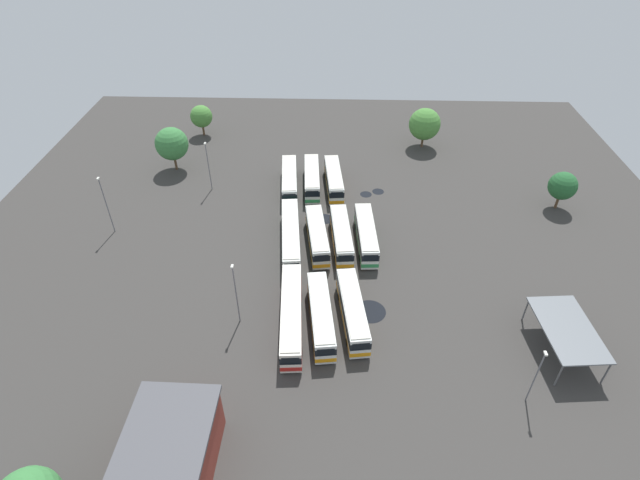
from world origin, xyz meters
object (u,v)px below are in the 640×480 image
object	(u,v)px
bus_row2_slot0	(291,314)
tree_east_edge	(563,186)
bus_row0_slot1	(312,178)
lamp_post_by_building	(236,292)
bus_row1_slot1	(317,236)
tree_northeast	(425,124)
bus_row2_slot1	(321,315)
bus_row2_slot2	(352,311)
bus_row1_slot0	(291,235)
maintenance_shelter	(568,329)
lamp_post_far_corner	(208,165)
bus_row0_slot0	(290,180)
bus_row1_slot2	(341,235)
bus_row1_slot3	(366,235)
tree_south_edge	(172,144)
lamp_post_mid_lot	(536,375)
depot_building	(170,455)
bus_row0_slot2	(334,179)
tree_north_edge	(201,116)
lamp_post_near_entrance	(106,203)

from	to	relation	value
bus_row2_slot0	tree_east_edge	world-z (taller)	tree_east_edge
bus_row0_slot1	lamp_post_by_building	size ratio (longest dim) A/B	1.31
bus_row1_slot1	tree_northeast	size ratio (longest dim) A/B	1.53
bus_row2_slot1	bus_row2_slot2	world-z (taller)	same
bus_row0_slot1	tree_northeast	world-z (taller)	tree_northeast
bus_row1_slot1	bus_row1_slot0	bearing A→B (deg)	-88.99
maintenance_shelter	lamp_post_far_corner	bearing A→B (deg)	-125.10
bus_row1_slot0	lamp_post_by_building	xyz separation A→B (m)	(15.59, -5.29, 3.21)
bus_row0_slot0	bus_row1_slot2	bearing A→B (deg)	30.09
bus_row2_slot0	tree_east_edge	size ratio (longest dim) A/B	2.37
bus_row1_slot3	tree_south_edge	xyz separation A→B (m)	(-21.57, -34.57, 3.41)
bus_row0_slot1	lamp_post_mid_lot	bearing A→B (deg)	30.59
bus_row1_slot3	lamp_post_by_building	xyz separation A→B (m)	(16.15, -16.55, 3.21)
maintenance_shelter	bus_row0_slot1	bearing A→B (deg)	-138.69
bus_row2_slot1	bus_row1_slot2	bearing A→B (deg)	171.08
bus_row1_slot2	bus_row2_slot2	xyz separation A→B (m)	(15.38, 1.37, 0.00)
bus_row2_slot2	depot_building	bearing A→B (deg)	-40.86
maintenance_shelter	bus_row1_slot1	bearing A→B (deg)	-122.63
bus_row0_slot2	bus_row2_slot1	size ratio (longest dim) A/B	0.95
bus_row1_slot1	tree_north_edge	distance (m)	44.38
lamp_post_near_entrance	bus_row0_slot0	bearing A→B (deg)	116.61
bus_row0_slot2	bus_row2_slot1	xyz separation A→B (m)	(32.36, -1.24, 0.00)
bus_row0_slot1	bus_row1_slot3	xyz separation A→B (m)	(16.04, 8.86, 0.00)
bus_row2_slot0	depot_building	xyz separation A→B (m)	(19.20, -9.70, 1.15)
bus_row0_slot0	lamp_post_by_building	world-z (taller)	lamp_post_by_building
bus_row0_slot1	lamp_post_far_corner	size ratio (longest dim) A/B	1.35
bus_row1_slot3	bus_row1_slot0	bearing A→B (deg)	-87.18
bus_row1_slot3	tree_north_edge	world-z (taller)	tree_north_edge
lamp_post_mid_lot	bus_row1_slot3	bearing A→B (deg)	-148.43
bus_row2_slot1	tree_north_edge	distance (m)	58.78
lamp_post_near_entrance	tree_east_edge	size ratio (longest dim) A/B	1.48
bus_row1_slot1	tree_south_edge	bearing A→B (deg)	-128.98
bus_row1_slot2	lamp_post_by_building	distance (m)	20.64
lamp_post_near_entrance	lamp_post_by_building	bearing A→B (deg)	51.34
bus_row1_slot1	bus_row2_slot0	bearing A→B (deg)	-9.21
bus_row1_slot1	lamp_post_far_corner	world-z (taller)	lamp_post_far_corner
tree_east_edge	tree_south_edge	bearing A→B (deg)	-99.03
lamp_post_far_corner	tree_northeast	world-z (taller)	lamp_post_far_corner
bus_row1_slot1	bus_row1_slot3	xyz separation A→B (m)	(-0.49, 7.31, 0.00)
bus_row2_slot2	lamp_post_by_building	distance (m)	14.58
depot_building	tree_east_edge	world-z (taller)	tree_east_edge
bus_row1_slot0	tree_north_edge	xyz separation A→B (m)	(-36.51, -21.28, 2.32)
bus_row0_slot0	bus_row2_slot0	world-z (taller)	same
bus_row0_slot2	lamp_post_near_entrance	distance (m)	37.06
maintenance_shelter	lamp_post_far_corner	size ratio (longest dim) A/B	1.20
bus_row1_slot1	lamp_post_near_entrance	distance (m)	32.21
bus_row0_slot2	bus_row1_slot2	bearing A→B (deg)	4.65
bus_row0_slot0	bus_row0_slot2	size ratio (longest dim) A/B	1.05
bus_row0_slot1	bus_row1_slot0	size ratio (longest dim) A/B	0.78
bus_row0_slot0	tree_north_edge	size ratio (longest dim) A/B	1.98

